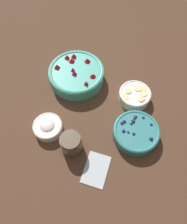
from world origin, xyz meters
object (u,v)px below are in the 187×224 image
bowl_cream (48,127)px  jar_chocolate (71,144)px  bowl_bananas (135,95)px  bowl_strawberries (76,74)px  bowl_blueberries (136,132)px

bowl_cream → jar_chocolate: bearing=57.9°
bowl_bananas → jar_chocolate: 0.36m
bowl_strawberries → jar_chocolate: 0.35m
bowl_strawberries → bowl_blueberries: bowl_strawberries is taller
bowl_strawberries → jar_chocolate: jar_chocolate is taller
bowl_strawberries → jar_chocolate: size_ratio=2.86×
bowl_bananas → jar_chocolate: size_ratio=1.57×
bowl_strawberries → bowl_blueberries: size_ratio=1.37×
bowl_strawberries → bowl_bananas: size_ratio=1.82×
bowl_blueberries → jar_chocolate: 0.27m
bowl_blueberries → bowl_bananas: (-0.18, -0.01, -0.00)m
bowl_blueberries → jar_chocolate: bearing=-72.8°
jar_chocolate → bowl_strawberries: bearing=-175.5°
bowl_bananas → bowl_strawberries: bearing=-107.4°
bowl_cream → bowl_bananas: bearing=118.2°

